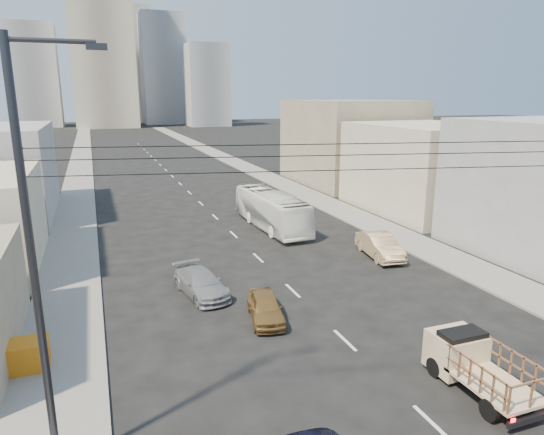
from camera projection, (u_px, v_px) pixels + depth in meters
sidewalk_left at (80, 166)px, 73.91m from camera, size 3.50×180.00×0.12m
sidewalk_right at (229, 160)px, 81.82m from camera, size 3.50×180.00×0.12m
lane_dashes at (176, 180)px, 62.41m from camera, size 0.15×104.00×0.01m
flatbed_pickup at (477, 362)px, 17.68m from camera, size 1.95×4.41×1.90m
city_bus at (271, 210)px, 39.49m from camera, size 2.96×10.88×3.00m
sedan_brown at (266, 307)px, 23.30m from camera, size 2.20×4.00×1.29m
sedan_tan at (380, 246)px, 32.42m from camera, size 2.31×4.96×1.57m
sedan_grey at (201, 283)px, 26.25m from camera, size 2.70×4.91×1.35m
streetlamp_left at (37, 260)px, 12.45m from camera, size 2.36×0.25×12.00m
overhead_wires at (470, 154)px, 13.39m from camera, size 23.01×5.02×0.72m
crate_stack at (24, 356)px, 18.90m from camera, size 1.80×1.20×1.14m
bldg_right_mid at (428, 168)px, 45.26m from camera, size 11.00×14.00×8.00m
bldg_right_far at (349, 142)px, 59.74m from camera, size 12.00×16.00×10.00m
high_rise_tower at (101, 35)px, 160.15m from camera, size 20.00×20.00×60.00m
midrise_ne at (163, 70)px, 183.63m from camera, size 16.00×16.00×40.00m
midrise_nw at (35, 76)px, 165.01m from camera, size 15.00×15.00×34.00m
midrise_back at (127, 66)px, 192.75m from camera, size 18.00×18.00×44.00m
midrise_east at (207, 86)px, 170.95m from camera, size 14.00×14.00×28.00m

